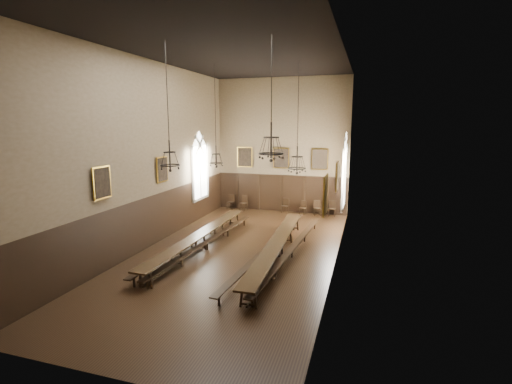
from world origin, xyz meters
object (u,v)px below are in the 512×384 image
at_px(chair_1, 244,206).
at_px(chandelier_back_right, 297,162).
at_px(chair_5, 303,210).
at_px(chair_7, 332,211).
at_px(bench_right_inner, 266,252).
at_px(chair_6, 317,211).
at_px(table_left, 200,241).
at_px(table_right, 277,250).
at_px(chandelier_front_left, 170,156).
at_px(chandelier_front_right, 271,146).
at_px(bench_right_outer, 292,251).
at_px(chair_4, 285,208).
at_px(chair_0, 231,205).
at_px(bench_left_inner, 207,244).
at_px(bench_left_outer, 191,241).
at_px(chandelier_back_left, 216,155).

xyz_separation_m(chair_1, chandelier_back_right, (4.81, -5.65, 3.79)).
xyz_separation_m(chair_5, chair_7, (1.94, 0.05, 0.04)).
bearing_deg(bench_right_inner, chair_6, 82.60).
bearing_deg(table_left, chandelier_back_right, 33.59).
xyz_separation_m(table_left, table_right, (3.86, -0.17, 0.01)).
bearing_deg(chandelier_front_left, chandelier_front_right, 3.56).
relative_size(bench_right_outer, chair_1, 10.44).
distance_m(bench_right_inner, chair_4, 8.81).
distance_m(chair_0, chandelier_back_right, 8.94).
distance_m(bench_left_inner, bench_right_inner, 3.02).
bearing_deg(bench_left_outer, bench_left_inner, -8.47).
relative_size(chair_0, chair_4, 1.04).
relative_size(bench_left_inner, chair_4, 10.32).
relative_size(table_right, bench_right_outer, 0.98).
height_order(table_left, chair_1, chair_1).
relative_size(chair_1, chair_6, 1.04).
bearing_deg(bench_right_outer, chair_6, 89.88).
bearing_deg(chandelier_front_left, chair_0, 99.37).
distance_m(chair_4, chair_7, 3.16).
relative_size(table_left, bench_right_outer, 0.94).
bearing_deg(chair_0, table_left, -75.71).
distance_m(bench_right_outer, chair_1, 9.73).
bearing_deg(chair_6, chair_7, -9.49).
relative_size(bench_left_inner, chandelier_front_right, 2.38).
height_order(table_right, chandelier_front_right, chandelier_front_right).
bearing_deg(chair_1, chandelier_back_right, -35.69).
relative_size(bench_right_inner, chandelier_back_right, 1.92).
bearing_deg(chair_4, table_left, -92.52).
distance_m(bench_right_outer, chair_6, 8.22).
bearing_deg(chandelier_back_left, bench_right_outer, -27.63).
distance_m(bench_left_outer, chair_7, 10.30).
height_order(chair_4, chair_6, chair_6).
distance_m(bench_left_inner, chair_6, 9.35).
height_order(bench_left_outer, chandelier_front_left, chandelier_front_left).
bearing_deg(chandelier_front_right, table_left, 147.17).
height_order(bench_right_inner, chair_4, chair_4).
bearing_deg(table_right, chair_5, 92.21).
distance_m(chair_7, chandelier_front_right, 12.29).
height_order(table_right, chair_6, chair_6).
height_order(chandelier_back_left, chandelier_front_left, same).
relative_size(bench_right_inner, chandelier_front_left, 2.19).
distance_m(bench_right_inner, chair_5, 8.70).
xyz_separation_m(bench_left_inner, chandelier_front_right, (3.84, -2.70, 4.91)).
relative_size(chair_5, chair_6, 0.90).
xyz_separation_m(bench_left_outer, chair_6, (5.04, 8.25, 0.00)).
bearing_deg(table_right, chair_4, 100.18).
relative_size(chair_1, chair_5, 1.16).
distance_m(bench_left_outer, bench_right_inner, 3.94).
bearing_deg(table_left, chandelier_back_left, 94.29).
distance_m(bench_left_inner, chandelier_front_right, 6.79).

